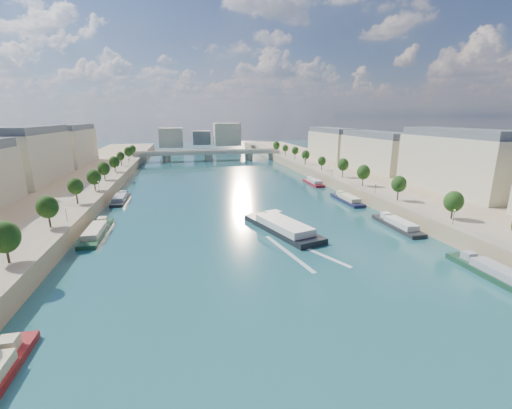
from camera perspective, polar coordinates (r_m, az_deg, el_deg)
name	(u,v)px	position (r m, az deg, el deg)	size (l,w,h in m)	color
ground	(235,203)	(137.41, -3.52, 0.18)	(700.00, 700.00, 0.00)	#0C2735
quay_left	(36,207)	(145.37, -32.86, -0.35)	(44.00, 520.00, 5.00)	#9E8460
quay_right	(396,190)	(163.30, 22.34, 2.31)	(44.00, 520.00, 5.00)	#9E8460
pave_left	(80,198)	(140.07, -27.28, 0.96)	(14.00, 520.00, 0.10)	gray
pave_right	(366,185)	(154.93, 17.82, 3.06)	(14.00, 520.00, 0.10)	gray
trees_left	(85,182)	(140.42, -26.55, 3.35)	(4.80, 268.80, 8.26)	#382B1E
trees_right	(351,170)	(161.71, 15.61, 5.63)	(4.80, 268.80, 8.26)	#382B1E
lamps_left	(85,196)	(128.90, -26.61, 1.23)	(0.36, 200.36, 4.28)	black
lamps_right	(351,177)	(156.61, 15.56, 4.36)	(0.36, 200.36, 4.28)	black
buildings_left	(4,165)	(159.04, -36.45, 5.37)	(16.00, 226.00, 23.20)	#B8AE8D
buildings_right	(409,154)	(178.41, 24.12, 7.64)	(16.00, 226.00, 23.20)	#B8AE8D
skyline	(205,136)	(352.50, -8.43, 11.24)	(79.00, 42.00, 22.00)	#B8AE8D
bridge	(209,154)	(272.72, -7.91, 8.32)	(112.00, 12.00, 8.15)	#C1B79E
tour_barge	(282,227)	(104.45, 4.35, -3.77)	(18.40, 33.41, 4.36)	black
wake	(300,251)	(90.17, 7.28, -7.74)	(15.28, 25.79, 0.04)	silver
moored_barges_left	(68,272)	(86.94, -28.91, -9.83)	(5.00, 154.52, 3.60)	#191B39
moored_barges_right	(370,211)	(129.70, 18.49, -1.05)	(5.00, 127.20, 3.60)	#163926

